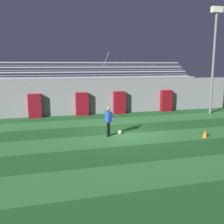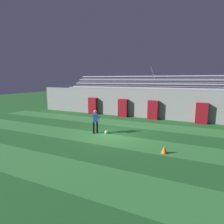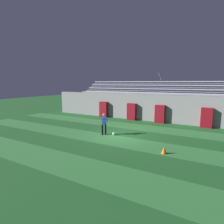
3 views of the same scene
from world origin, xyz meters
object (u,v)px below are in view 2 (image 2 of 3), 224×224
traffic_cone (164,149)px  padding_pillar_gate_right (153,110)px  padding_pillar_far_right (202,113)px  goalkeeper (95,120)px  padding_pillar_far_left (93,106)px  soccer_ball (106,132)px  padding_pillar_gate_left (123,108)px

traffic_cone → padding_pillar_gate_right: bearing=107.0°
padding_pillar_far_right → goalkeeper: (-6.81, -6.48, 0.05)m
padding_pillar_gate_right → padding_pillar_far_left: (-6.68, 0.00, 0.00)m
padding_pillar_far_right → traffic_cone: (-1.73, -8.17, -0.69)m
padding_pillar_gate_right → padding_pillar_far_right: 4.22m
padding_pillar_far_right → soccer_ball: size_ratio=8.21×
padding_pillar_far_left → padding_pillar_far_right: bearing=0.0°
padding_pillar_gate_right → padding_pillar_far_left: bearing=180.0°
padding_pillar_gate_right → soccer_ball: (-1.87, -6.26, -0.79)m
padding_pillar_gate_left → padding_pillar_far_left: (-3.59, 0.00, 0.00)m
padding_pillar_gate_right → padding_pillar_far_right: same height
padding_pillar_far_right → soccer_ball: padding_pillar_far_right is taller
padding_pillar_gate_right → traffic_cone: bearing=-73.0°
goalkeeper → soccer_ball: (0.73, 0.21, -0.84)m
padding_pillar_gate_left → padding_pillar_gate_right: (3.10, 0.00, 0.00)m
padding_pillar_gate_left → padding_pillar_far_right: 7.31m
goalkeeper → traffic_cone: 5.41m
padding_pillar_far_right → soccer_ball: bearing=-134.2°
padding_pillar_gate_right → traffic_cone: size_ratio=4.30×
padding_pillar_gate_left → padding_pillar_gate_right: 3.10m
padding_pillar_far_left → goalkeeper: (4.09, -6.48, 0.05)m
goalkeeper → soccer_ball: bearing=16.3°
padding_pillar_gate_left → traffic_cone: (5.59, -8.17, -0.69)m
goalkeeper → traffic_cone: (5.08, -1.69, -0.74)m
padding_pillar_gate_left → traffic_cone: bearing=-55.6°
padding_pillar_gate_left → goalkeeper: (0.50, -6.48, 0.05)m
padding_pillar_far_left → soccer_ball: size_ratio=8.21×
padding_pillar_far_left → traffic_cone: 12.30m
padding_pillar_far_left → padding_pillar_far_right: size_ratio=1.00×
padding_pillar_gate_left → traffic_cone: padding_pillar_gate_left is taller
goalkeeper → soccer_ball: 1.14m
soccer_ball → goalkeeper: bearing=-163.7°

